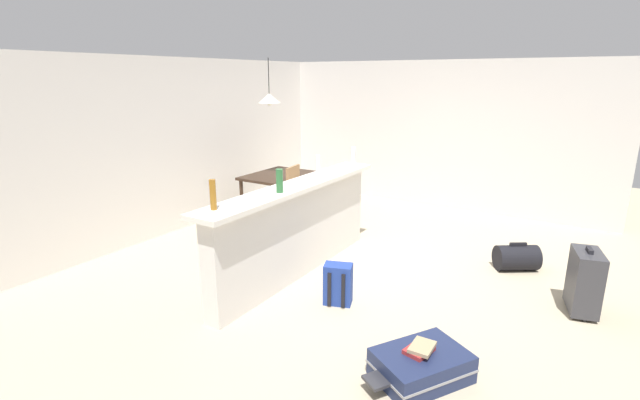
# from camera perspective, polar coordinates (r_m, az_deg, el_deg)

# --- Properties ---
(ground_plane) EXTENTS (13.00, 13.00, 0.05)m
(ground_plane) POSITION_cam_1_polar(r_m,az_deg,el_deg) (5.66, 5.80, -8.36)
(ground_plane) COLOR #BCAD8E
(wall_back) EXTENTS (6.60, 0.10, 2.50)m
(wall_back) POSITION_cam_1_polar(r_m,az_deg,el_deg) (7.13, -16.60, 6.72)
(wall_back) COLOR silver
(wall_back) RESTS_ON ground_plane
(wall_right) EXTENTS (0.10, 6.00, 2.50)m
(wall_right) POSITION_cam_1_polar(r_m,az_deg,el_deg) (8.19, 13.72, 7.96)
(wall_right) COLOR silver
(wall_right) RESTS_ON ground_plane
(partition_half_wall) EXTENTS (2.80, 0.20, 1.03)m
(partition_half_wall) POSITION_cam_1_polar(r_m,az_deg,el_deg) (5.21, -2.88, -4.04)
(partition_half_wall) COLOR silver
(partition_half_wall) RESTS_ON ground_plane
(bar_countertop) EXTENTS (2.96, 0.40, 0.05)m
(bar_countertop) POSITION_cam_1_polar(r_m,az_deg,el_deg) (5.06, -2.96, 1.73)
(bar_countertop) COLOR white
(bar_countertop) RESTS_ON partition_half_wall
(bottle_amber) EXTENTS (0.06, 0.06, 0.28)m
(bottle_amber) POSITION_cam_1_polar(r_m,az_deg,el_deg) (4.16, -13.30, 0.66)
(bottle_amber) COLOR #9E661E
(bottle_amber) RESTS_ON bar_countertop
(bottle_green) EXTENTS (0.07, 0.07, 0.25)m
(bottle_green) POSITION_cam_1_polar(r_m,az_deg,el_deg) (4.68, -5.10, 2.42)
(bottle_green) COLOR #2D6B38
(bottle_green) RESTS_ON bar_countertop
(bottle_clear) EXTENTS (0.06, 0.06, 0.27)m
(bottle_clear) POSITION_cam_1_polar(r_m,az_deg,el_deg) (5.33, -0.25, 4.20)
(bottle_clear) COLOR silver
(bottle_clear) RESTS_ON bar_countertop
(bottle_white) EXTENTS (0.07, 0.07, 0.25)m
(bottle_white) POSITION_cam_1_polar(r_m,az_deg,el_deg) (6.09, 4.18, 5.50)
(bottle_white) COLOR silver
(bottle_white) RESTS_ON bar_countertop
(dining_table) EXTENTS (1.10, 0.80, 0.74)m
(dining_table) POSITION_cam_1_polar(r_m,az_deg,el_deg) (7.22, -5.29, 2.52)
(dining_table) COLOR #332319
(dining_table) RESTS_ON ground_plane
(dining_chair_near_partition) EXTENTS (0.46, 0.46, 0.93)m
(dining_chair_near_partition) POSITION_cam_1_polar(r_m,az_deg,el_deg) (6.89, -2.64, 0.81)
(dining_chair_near_partition) COLOR #9E754C
(dining_chair_near_partition) RESTS_ON ground_plane
(pendant_lamp) EXTENTS (0.34, 0.34, 0.70)m
(pendant_lamp) POSITION_cam_1_polar(r_m,az_deg,el_deg) (7.05, -6.39, 12.59)
(pendant_lamp) COLOR black
(suitcase_flat_navy) EXTENTS (0.88, 0.78, 0.22)m
(suitcase_flat_navy) POSITION_cam_1_polar(r_m,az_deg,el_deg) (3.76, 12.56, -19.63)
(suitcase_flat_navy) COLOR #1E284C
(suitcase_flat_navy) RESTS_ON ground_plane
(duffel_bag_black) EXTENTS (0.52, 0.57, 0.34)m
(duffel_bag_black) POSITION_cam_1_polar(r_m,az_deg,el_deg) (5.93, 23.46, -6.65)
(duffel_bag_black) COLOR black
(duffel_bag_black) RESTS_ON ground_plane
(backpack_blue) EXTENTS (0.30, 0.32, 0.42)m
(backpack_blue) POSITION_cam_1_polar(r_m,az_deg,el_deg) (4.68, 2.30, -10.54)
(backpack_blue) COLOR #233D93
(backpack_blue) RESTS_ON ground_plane
(suitcase_upright_charcoal) EXTENTS (0.48, 0.34, 0.67)m
(suitcase_upright_charcoal) POSITION_cam_1_polar(r_m,az_deg,el_deg) (5.12, 30.28, -8.79)
(suitcase_upright_charcoal) COLOR #38383D
(suitcase_upright_charcoal) RESTS_ON ground_plane
(book_stack) EXTENTS (0.25, 0.21, 0.06)m
(book_stack) POSITION_cam_1_polar(r_m,az_deg,el_deg) (3.69, 12.50, -17.76)
(book_stack) COLOR #AD2D2D
(book_stack) RESTS_ON suitcase_flat_navy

